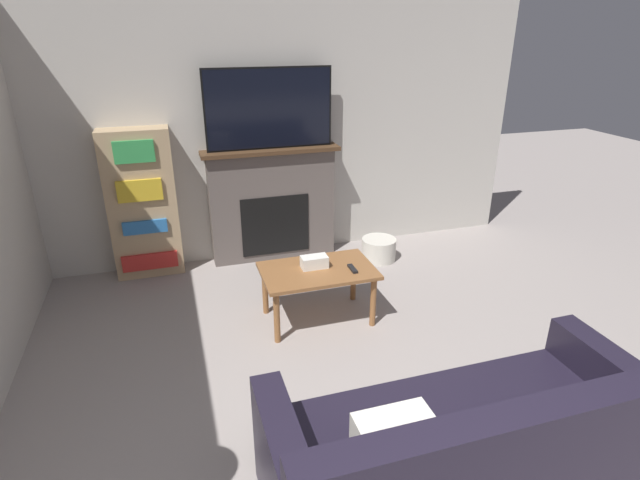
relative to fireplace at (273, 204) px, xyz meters
The scene contains 9 objects.
wall_back 0.76m from the fireplace, 76.91° to the left, with size 5.57×0.06×2.70m.
fireplace is the anchor object (origin of this frame).
tv 0.99m from the fireplace, 90.00° to the right, with size 1.27×0.03×0.79m.
couch 3.34m from the fireplace, 85.22° to the right, with size 2.04×0.87×0.86m.
coffee_table 1.40m from the fireplace, 86.73° to the right, with size 0.94×0.58×0.48m.
tissue_box 1.35m from the fireplace, 87.41° to the right, with size 0.22×0.12×0.10m.
remote_control 1.53m from the fireplace, 76.75° to the right, with size 0.04×0.15×0.02m.
bookshelf 1.30m from the fireplace, behind, with size 0.65×0.29×1.47m.
storage_basket 1.24m from the fireplace, 22.18° to the right, with size 0.37×0.37×0.24m.
Camera 1 is at (-1.04, -1.00, 2.33)m, focal length 28.00 mm.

